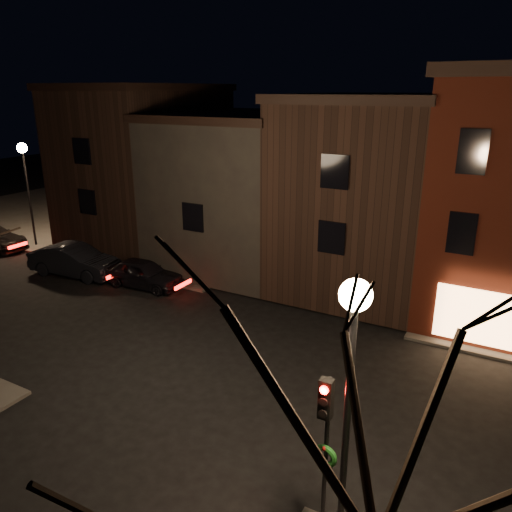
{
  "coord_description": "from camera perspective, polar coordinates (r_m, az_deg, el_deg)",
  "views": [
    {
      "loc": [
        8.6,
        -13.89,
        9.73
      ],
      "look_at": [
        -0.87,
        3.09,
        3.2
      ],
      "focal_mm": 35.0,
      "sensor_mm": 36.0,
      "label": 1
    }
  ],
  "objects": [
    {
      "name": "parked_car_a",
      "position": [
        26.29,
        -12.79,
        -1.94
      ],
      "size": [
        4.41,
        2.05,
        1.46
      ],
      "primitive_type": "imported",
      "rotation": [
        0.0,
        0.0,
        1.65
      ],
      "color": "black",
      "rests_on": "ground"
    },
    {
      "name": "bare_tree_right",
      "position": [
        6.57,
        15.25,
        -15.27
      ],
      "size": [
        6.4,
        6.4,
        8.5
      ],
      "color": "black",
      "rests_on": "sidewalk_near_right"
    },
    {
      "name": "ground",
      "position": [
        19.02,
        -2.3,
        -12.22
      ],
      "size": [
        120.0,
        120.0,
        0.0
      ],
      "primitive_type": "plane",
      "color": "black",
      "rests_on": "ground"
    },
    {
      "name": "street_lamp_near",
      "position": [
        9.42,
        10.88,
        -10.7
      ],
      "size": [
        0.6,
        0.6,
        6.48
      ],
      "color": "black",
      "rests_on": "sidewalk_near_right"
    },
    {
      "name": "row_building_c",
      "position": [
        32.91,
        -12.45,
        10.03
      ],
      "size": [
        7.3,
        10.3,
        9.9
      ],
      "color": "black",
      "rests_on": "ground"
    },
    {
      "name": "parked_car_b",
      "position": [
        28.87,
        -20.0,
        -0.51
      ],
      "size": [
        5.34,
        2.4,
        1.7
      ],
      "primitive_type": "imported",
      "rotation": [
        0.0,
        0.0,
        1.69
      ],
      "color": "black",
      "rests_on": "ground"
    },
    {
      "name": "row_building_a",
      "position": [
        25.87,
        12.78,
        7.21
      ],
      "size": [
        7.3,
        10.3,
        9.4
      ],
      "color": "black",
      "rests_on": "ground"
    },
    {
      "name": "sidewalk_far_left",
      "position": [
        45.39,
        -10.82,
        5.94
      ],
      "size": [
        30.0,
        30.0,
        0.12
      ],
      "primitive_type": "cube",
      "color": "#2D2B28",
      "rests_on": "ground"
    },
    {
      "name": "street_lamp_far",
      "position": [
        34.44,
        -24.92,
        9.28
      ],
      "size": [
        0.6,
        0.6,
        6.48
      ],
      "color": "black",
      "rests_on": "sidewalk_far_left"
    },
    {
      "name": "row_building_b",
      "position": [
        28.81,
        -1.32,
        7.77
      ],
      "size": [
        7.8,
        10.3,
        8.4
      ],
      "color": "black",
      "rests_on": "ground"
    },
    {
      "name": "traffic_signal",
      "position": [
        11.28,
        7.91,
        -19.5
      ],
      "size": [
        0.58,
        0.38,
        4.05
      ],
      "color": "black",
      "rests_on": "sidewalk_near_right"
    }
  ]
}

